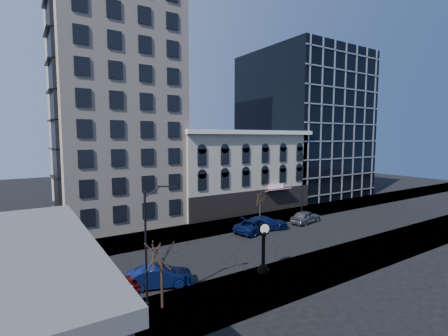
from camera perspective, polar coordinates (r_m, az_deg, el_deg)
ground at (r=33.86m, az=0.84°, el=-14.33°), size 160.00×160.00×0.00m
sidewalk_far at (r=40.42m, az=-5.56°, el=-10.97°), size 160.00×6.00×0.12m
sidewalk_near at (r=28.01m, az=10.44°, el=-18.63°), size 160.00×6.00×0.12m
cream_tower at (r=47.54m, az=-18.87°, el=14.65°), size 15.90×15.40×42.50m
victorian_row at (r=52.06m, az=2.18°, el=-0.61°), size 22.60×11.19×12.50m
glass_office at (r=68.73m, az=13.65°, el=7.37°), size 20.00×20.15×28.00m
street_clock at (r=28.10m, az=6.93°, el=-13.99°), size 1.00×1.00×4.40m
street_lamp_near at (r=21.96m, az=-12.15°, el=-7.98°), size 2.15×0.44×8.30m
street_lamp_far at (r=46.81m, az=13.40°, el=0.13°), size 2.30×1.20×9.46m
bare_tree_near at (r=22.27m, az=-10.96°, el=-13.83°), size 3.09×3.09×5.30m
bare_tree_far at (r=44.81m, az=6.38°, el=-4.89°), size 2.58×2.58×4.44m
warning_sign at (r=22.65m, az=-30.36°, el=-20.65°), size 0.77×0.06×2.36m
car_near_a at (r=26.36m, az=-15.70°, el=-18.91°), size 4.09×2.36×1.31m
car_near_b at (r=26.63m, az=-11.25°, el=-18.18°), size 5.25×3.29×1.63m
car_far_a at (r=39.97m, az=5.45°, el=-10.04°), size 6.37×4.19×1.63m
car_far_b at (r=41.08m, az=7.28°, el=-9.57°), size 6.25×3.57×1.71m
car_far_c at (r=45.24m, az=14.13°, el=-8.31°), size 5.24×2.89×1.69m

